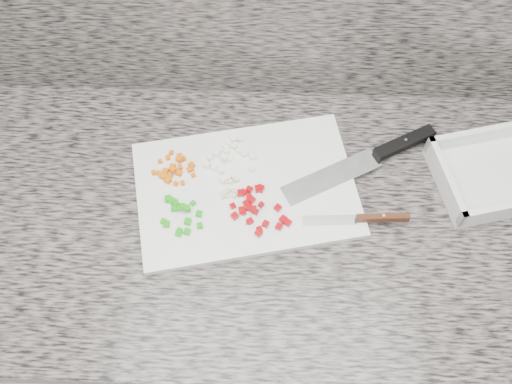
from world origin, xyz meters
TOP-DOWN VIEW (x-y plane):
  - cabinet at (0.00, 1.44)m, footprint 3.92×0.62m
  - countertop at (0.00, 1.44)m, footprint 3.96×0.64m
  - cutting_board at (-0.05, 1.49)m, footprint 0.47×0.36m
  - carrot_pile at (-0.19, 1.52)m, footprint 0.09×0.08m
  - onion_pile at (-0.09, 1.55)m, footprint 0.10×0.11m
  - green_pepper_pile at (-0.17, 1.42)m, footprint 0.08×0.08m
  - red_pepper_pile at (-0.03, 1.44)m, footprint 0.12×0.11m
  - garlic_pile at (-0.08, 1.48)m, footprint 0.05×0.05m
  - chef_knife at (0.21, 1.57)m, footprint 0.31×0.19m
  - paring_knife at (0.18, 1.42)m, footprint 0.20×0.03m
  - tray at (0.44, 1.53)m, footprint 0.28×0.23m

SIDE VIEW (x-z plane):
  - cabinet at x=0.00m, z-range 0.00..0.86m
  - countertop at x=0.00m, z-range 0.86..0.90m
  - cutting_board at x=-0.05m, z-range 0.90..0.91m
  - tray at x=0.44m, z-range 0.89..0.94m
  - garlic_pile at x=-0.08m, z-range 0.91..0.92m
  - chef_knife at x=0.21m, z-range 0.91..0.93m
  - onion_pile at x=-0.09m, z-range 0.91..0.93m
  - red_pepper_pile at x=-0.03m, z-range 0.91..0.93m
  - carrot_pile at x=-0.19m, z-range 0.91..0.93m
  - paring_knife at x=0.18m, z-range 0.91..0.93m
  - green_pepper_pile at x=-0.17m, z-range 0.91..0.93m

